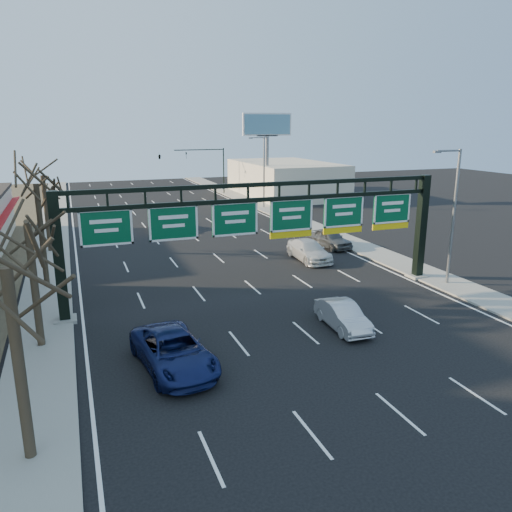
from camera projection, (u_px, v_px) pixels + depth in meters
name	position (u px, v px, depth m)	size (l,w,h in m)	color
ground	(324.00, 348.00, 24.15)	(160.00, 160.00, 0.00)	black
sidewalk_left	(49.00, 266.00, 37.89)	(3.00, 120.00, 0.12)	gray
sidewalk_right	(344.00, 240.00, 46.59)	(3.00, 120.00, 0.12)	gray
lane_markings	(212.00, 252.00, 42.25)	(21.60, 120.00, 0.01)	white
sign_gantry	(266.00, 224.00, 30.26)	(24.60, 1.20, 7.20)	black
building_right_distant	(285.00, 179.00, 75.56)	(12.00, 20.00, 5.00)	beige
tree_near	(1.00, 233.00, 14.27)	(3.60, 3.60, 8.86)	#332A1C
tree_gantry	(25.00, 202.00, 22.51)	(3.60, 3.60, 8.48)	#332A1C
tree_mid	(34.00, 168.00, 31.37)	(3.60, 3.60, 9.24)	#332A1C
tree_far	(41.00, 163.00, 40.52)	(3.60, 3.60, 8.86)	#332A1C
streetlight_near	(453.00, 210.00, 32.52)	(2.15, 0.22, 9.00)	slate
streetlight_far	(263.00, 168.00, 63.29)	(2.15, 0.22, 9.00)	slate
billboard_right	(267.00, 135.00, 67.64)	(7.00, 0.50, 12.00)	slate
traffic_signal_mast	(184.00, 159.00, 74.46)	(10.16, 0.54, 7.00)	black
car_blue_suv	(174.00, 351.00, 21.99)	(2.70, 5.86, 1.63)	#111B4E
car_silver_sedan	(343.00, 316.00, 26.37)	(1.48, 4.24, 1.40)	#B7B7BC
car_white_wagon	(309.00, 250.00, 39.73)	(2.16, 5.32, 1.54)	silver
car_grey_far	(330.00, 238.00, 43.81)	(1.88, 4.68, 1.60)	#46494B
car_silver_distant	(160.00, 222.00, 50.99)	(1.66, 4.77, 1.57)	silver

